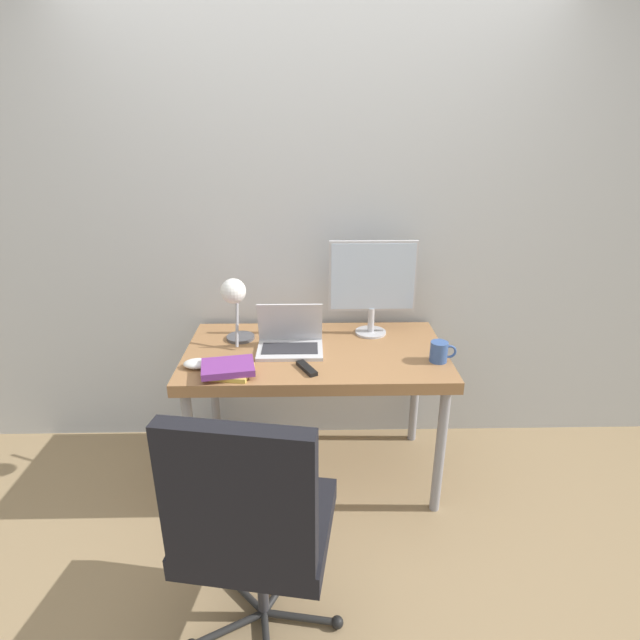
{
  "coord_description": "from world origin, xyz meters",
  "views": [
    {
      "loc": [
        -0.02,
        -1.96,
        1.86
      ],
      "look_at": [
        0.02,
        0.33,
        0.95
      ],
      "focal_mm": 28.0,
      "sensor_mm": 36.0,
      "label": 1
    }
  ],
  "objects_px": {
    "book_stack": "(229,369)",
    "monitor": "(373,282)",
    "laptop": "(290,341)",
    "office_chair": "(251,521)",
    "game_controller": "(197,364)",
    "desk_lamp": "(235,299)",
    "mug": "(440,352)"
  },
  "relations": [
    {
      "from": "laptop",
      "to": "mug",
      "type": "relative_size",
      "value": 2.56
    },
    {
      "from": "laptop",
      "to": "book_stack",
      "type": "relative_size",
      "value": 1.24
    },
    {
      "from": "desk_lamp",
      "to": "mug",
      "type": "relative_size",
      "value": 2.94
    },
    {
      "from": "mug",
      "to": "desk_lamp",
      "type": "bearing_deg",
      "value": 170.23
    },
    {
      "from": "game_controller",
      "to": "laptop",
      "type": "bearing_deg",
      "value": 23.85
    },
    {
      "from": "monitor",
      "to": "office_chair",
      "type": "xyz_separation_m",
      "value": [
        -0.54,
        -1.2,
        -0.48
      ]
    },
    {
      "from": "book_stack",
      "to": "mug",
      "type": "distance_m",
      "value": 1.01
    },
    {
      "from": "office_chair",
      "to": "mug",
      "type": "bearing_deg",
      "value": 45.09
    },
    {
      "from": "mug",
      "to": "game_controller",
      "type": "bearing_deg",
      "value": -177.93
    },
    {
      "from": "monitor",
      "to": "mug",
      "type": "height_order",
      "value": "monitor"
    },
    {
      "from": "laptop",
      "to": "game_controller",
      "type": "distance_m",
      "value": 0.48
    },
    {
      "from": "laptop",
      "to": "office_chair",
      "type": "relative_size",
      "value": 0.32
    },
    {
      "from": "office_chair",
      "to": "game_controller",
      "type": "bearing_deg",
      "value": 112.62
    },
    {
      "from": "office_chair",
      "to": "game_controller",
      "type": "relative_size",
      "value": 7.9
    },
    {
      "from": "desk_lamp",
      "to": "office_chair",
      "type": "distance_m",
      "value": 1.12
    },
    {
      "from": "book_stack",
      "to": "monitor",
      "type": "bearing_deg",
      "value": 33.52
    },
    {
      "from": "monitor",
      "to": "book_stack",
      "type": "relative_size",
      "value": 1.94
    },
    {
      "from": "laptop",
      "to": "monitor",
      "type": "bearing_deg",
      "value": 25.13
    },
    {
      "from": "laptop",
      "to": "office_chair",
      "type": "xyz_separation_m",
      "value": [
        -0.1,
        -0.99,
        -0.23
      ]
    },
    {
      "from": "desk_lamp",
      "to": "mug",
      "type": "bearing_deg",
      "value": -9.77
    },
    {
      "from": "monitor",
      "to": "book_stack",
      "type": "height_order",
      "value": "monitor"
    },
    {
      "from": "game_controller",
      "to": "office_chair",
      "type": "bearing_deg",
      "value": -67.38
    },
    {
      "from": "monitor",
      "to": "mug",
      "type": "distance_m",
      "value": 0.52
    },
    {
      "from": "laptop",
      "to": "monitor",
      "type": "relative_size",
      "value": 0.64
    },
    {
      "from": "office_chair",
      "to": "book_stack",
      "type": "xyz_separation_m",
      "value": [
        -0.17,
        0.72,
        0.21
      ]
    },
    {
      "from": "monitor",
      "to": "book_stack",
      "type": "bearing_deg",
      "value": -146.48
    },
    {
      "from": "laptop",
      "to": "office_chair",
      "type": "distance_m",
      "value": 1.02
    },
    {
      "from": "laptop",
      "to": "desk_lamp",
      "type": "bearing_deg",
      "value": 175.19
    },
    {
      "from": "desk_lamp",
      "to": "book_stack",
      "type": "relative_size",
      "value": 1.43
    },
    {
      "from": "laptop",
      "to": "desk_lamp",
      "type": "relative_size",
      "value": 0.87
    },
    {
      "from": "desk_lamp",
      "to": "book_stack",
      "type": "distance_m",
      "value": 0.37
    },
    {
      "from": "laptop",
      "to": "book_stack",
      "type": "distance_m",
      "value": 0.38
    }
  ]
}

